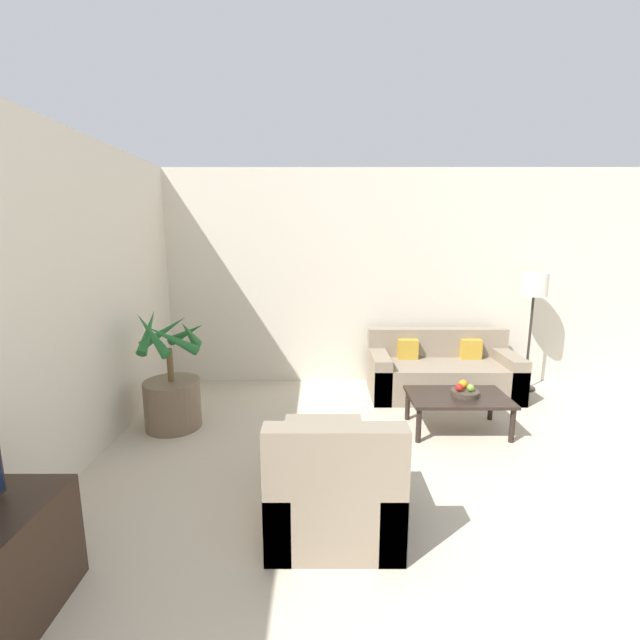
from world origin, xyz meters
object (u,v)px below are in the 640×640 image
object	(u,v)px
ottoman	(323,447)
fruit_bowl	(465,393)
sofa_loveseat	(442,373)
floor_lamp	(534,292)
apple_green	(471,388)
apple_red	(459,388)
armchair	(334,490)
orange_fruit	(463,384)
potted_palm	(172,391)
coffee_table	(458,400)

from	to	relation	value
ottoman	fruit_bowl	bearing A→B (deg)	26.40
sofa_loveseat	floor_lamp	size ratio (longest dim) A/B	1.18
floor_lamp	apple_green	world-z (taller)	floor_lamp
sofa_loveseat	apple_red	world-z (taller)	sofa_loveseat
floor_lamp	armchair	distance (m)	3.73
armchair	ottoman	distance (m)	0.78
floor_lamp	apple_red	bearing A→B (deg)	-136.12
orange_fruit	ottoman	bearing A→B (deg)	-151.36
potted_palm	orange_fruit	distance (m)	2.87
coffee_table	apple_red	size ratio (longest dim) A/B	12.68
floor_lamp	coffee_table	xyz separation A→B (m)	(-1.23, -1.16, -0.91)
sofa_loveseat	ottoman	size ratio (longest dim) A/B	2.64
coffee_table	apple_red	world-z (taller)	apple_red
potted_palm	apple_green	distance (m)	2.91
fruit_bowl	apple_green	distance (m)	0.08
apple_green	ottoman	bearing A→B (deg)	-154.97
coffee_table	orange_fruit	distance (m)	0.17
coffee_table	ottoman	bearing A→B (deg)	-152.48
apple_green	armchair	world-z (taller)	armchair
fruit_bowl	apple_red	world-z (taller)	apple_red
coffee_table	armchair	world-z (taller)	armchair
orange_fruit	armchair	xyz separation A→B (m)	(-1.32, -1.52, -0.18)
apple_green	orange_fruit	xyz separation A→B (m)	(-0.04, 0.09, 0.01)
coffee_table	sofa_loveseat	bearing A→B (deg)	83.07
fruit_bowl	coffee_table	bearing A→B (deg)	-179.65
ottoman	sofa_loveseat	bearing A→B (deg)	49.35
orange_fruit	apple_green	bearing A→B (deg)	-64.07
floor_lamp	orange_fruit	size ratio (longest dim) A/B	16.96
potted_palm	coffee_table	xyz separation A→B (m)	(2.80, -0.08, -0.06)
fruit_bowl	orange_fruit	xyz separation A→B (m)	(-0.00, 0.07, 0.07)
apple_red	orange_fruit	bearing A→B (deg)	52.75
fruit_bowl	apple_red	distance (m)	0.09
sofa_loveseat	apple_green	world-z (taller)	sofa_loveseat
sofa_loveseat	apple_red	size ratio (longest dim) A/B	22.85
apple_red	apple_green	size ratio (longest dim) A/B	1.05
sofa_loveseat	floor_lamp	bearing A→B (deg)	9.15
potted_palm	floor_lamp	distance (m)	4.26
coffee_table	fruit_bowl	world-z (taller)	fruit_bowl
floor_lamp	fruit_bowl	xyz separation A→B (m)	(-1.16, -1.16, -0.84)
floor_lamp	sofa_loveseat	bearing A→B (deg)	-170.85
potted_palm	sofa_loveseat	world-z (taller)	potted_palm
sofa_loveseat	ottoman	bearing A→B (deg)	-130.65
orange_fruit	ottoman	distance (m)	1.59
coffee_table	orange_fruit	world-z (taller)	orange_fruit
floor_lamp	apple_red	world-z (taller)	floor_lamp
potted_palm	floor_lamp	world-z (taller)	floor_lamp
potted_palm	ottoman	xyz separation A→B (m)	(1.49, -0.77, -0.19)
potted_palm	apple_green	bearing A→B (deg)	-1.99
potted_palm	orange_fruit	bearing A→B (deg)	-0.24
potted_palm	orange_fruit	xyz separation A→B (m)	(2.87, -0.01, 0.08)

